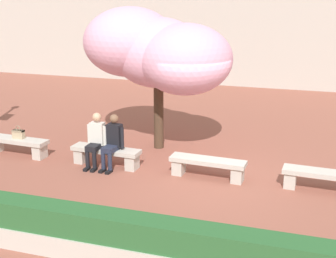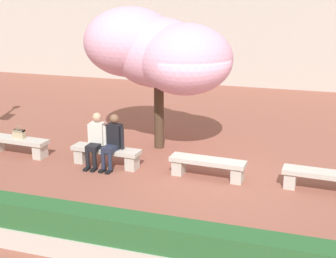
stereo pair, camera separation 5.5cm
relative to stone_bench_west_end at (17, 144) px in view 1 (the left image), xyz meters
The scene contains 11 objects.
ground_plane 5.00m from the stone_bench_west_end, ahead, with size 100.00×100.00×0.00m, color #8E5142.
building_facade 13.96m from the stone_bench_west_end, 68.41° to the left, with size 28.00×4.00×7.26m, color #B7B2A8.
stone_bench_west_end is the anchor object (origin of this frame).
stone_bench_near_west 2.50m from the stone_bench_west_end, ahead, with size 1.73×0.51×0.45m.
stone_bench_center 4.99m from the stone_bench_west_end, ahead, with size 1.73×0.51×0.45m.
stone_bench_near_east 7.49m from the stone_bench_west_end, ahead, with size 1.73×0.51×0.45m.
person_seated_left 2.31m from the stone_bench_west_end, ahead, with size 0.51×0.68×1.29m.
person_seated_right 2.74m from the stone_bench_west_end, ahead, with size 0.51×0.71×1.29m.
handbag 0.29m from the stone_bench_west_end, 12.39° to the left, with size 0.30×0.15×0.34m.
cherry_tree_main 4.28m from the stone_bench_west_end, 26.36° to the left, with size 3.94×2.79×3.68m.
planter_hedge_foreground 6.23m from the stone_bench_west_end, 36.79° to the right, with size 15.10×0.50×0.80m.
Camera 1 is at (2.13, -9.62, 4.07)m, focal length 50.00 mm.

